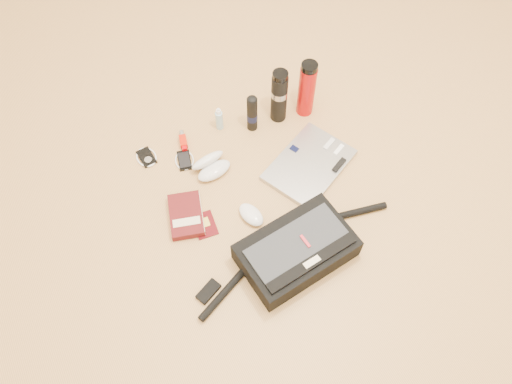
# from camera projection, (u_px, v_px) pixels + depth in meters

# --- Properties ---
(ground) EXTENTS (4.00, 4.00, 0.00)m
(ground) POSITION_uv_depth(u_px,v_px,m) (272.00, 211.00, 2.02)
(ground) COLOR tan
(ground) RESTS_ON ground
(messenger_bag) EXTENTS (0.87, 0.30, 0.12)m
(messenger_bag) POSITION_uv_depth(u_px,v_px,m) (296.00, 251.00, 1.87)
(messenger_bag) COLOR black
(messenger_bag) RESTS_ON ground
(laptop) EXTENTS (0.44, 0.39, 0.04)m
(laptop) POSITION_uv_depth(u_px,v_px,m) (310.00, 165.00, 2.13)
(laptop) COLOR #A5A5A8
(laptop) RESTS_ON ground
(book) EXTENTS (0.18, 0.23, 0.04)m
(book) POSITION_uv_depth(u_px,v_px,m) (186.00, 215.00, 1.99)
(book) COLOR #4C0E10
(book) RESTS_ON ground
(passport) EXTENTS (0.10, 0.12, 0.01)m
(passport) POSITION_uv_depth(u_px,v_px,m) (205.00, 225.00, 1.99)
(passport) COLOR #4C060B
(passport) RESTS_ON ground
(mouse) EXTENTS (0.10, 0.14, 0.04)m
(mouse) POSITION_uv_depth(u_px,v_px,m) (251.00, 215.00, 1.99)
(mouse) COLOR white
(mouse) RESTS_ON ground
(sunglasses_case) EXTENTS (0.17, 0.15, 0.09)m
(sunglasses_case) POSITION_uv_depth(u_px,v_px,m) (211.00, 166.00, 2.10)
(sunglasses_case) COLOR silver
(sunglasses_case) RESTS_ON ground
(ipod) EXTENTS (0.09, 0.10, 0.01)m
(ipod) POSITION_uv_depth(u_px,v_px,m) (146.00, 157.00, 2.15)
(ipod) COLOR black
(ipod) RESTS_ON ground
(phone) EXTENTS (0.10, 0.11, 0.01)m
(phone) POSITION_uv_depth(u_px,v_px,m) (184.00, 160.00, 2.15)
(phone) COLOR black
(phone) RESTS_ON ground
(inhaler) EXTENTS (0.05, 0.11, 0.03)m
(inhaler) POSITION_uv_depth(u_px,v_px,m) (183.00, 141.00, 2.19)
(inhaler) COLOR #BD1A06
(inhaler) RESTS_ON ground
(spray_bottle) EXTENTS (0.04, 0.04, 0.13)m
(spray_bottle) POSITION_uv_depth(u_px,v_px,m) (219.00, 120.00, 2.20)
(spray_bottle) COLOR #9AC5D7
(spray_bottle) RESTS_ON ground
(aerosol_can) EXTENTS (0.05, 0.05, 0.20)m
(aerosol_can) POSITION_uv_depth(u_px,v_px,m) (252.00, 113.00, 2.16)
(aerosol_can) COLOR black
(aerosol_can) RESTS_ON ground
(thermos_black) EXTENTS (0.09, 0.09, 0.28)m
(thermos_black) POSITION_uv_depth(u_px,v_px,m) (279.00, 96.00, 2.16)
(thermos_black) COLOR black
(thermos_black) RESTS_ON ground
(thermos_red) EXTENTS (0.10, 0.10, 0.29)m
(thermos_red) POSITION_uv_depth(u_px,v_px,m) (307.00, 89.00, 2.17)
(thermos_red) COLOR #A90B0B
(thermos_red) RESTS_ON ground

